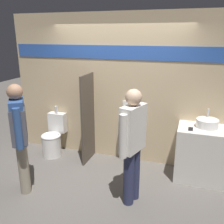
% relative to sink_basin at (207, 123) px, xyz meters
% --- Properties ---
extents(ground_plane, '(16.00, 16.00, 0.00)m').
position_rel_sink_basin_xyz_m(ground_plane, '(-1.55, -0.33, -0.97)').
color(ground_plane, '#5B5651').
extents(display_wall, '(4.27, 0.07, 2.70)m').
position_rel_sink_basin_xyz_m(display_wall, '(-1.55, 0.27, 0.39)').
color(display_wall, tan).
rests_on(display_wall, ground_plane).
extents(sink_counter, '(0.97, 0.59, 0.90)m').
position_rel_sink_basin_xyz_m(sink_counter, '(0.05, -0.06, -0.52)').
color(sink_counter, silver).
rests_on(sink_counter, ground_plane).
extents(sink_basin, '(0.35, 0.35, 0.27)m').
position_rel_sink_basin_xyz_m(sink_basin, '(0.00, 0.00, 0.00)').
color(sink_basin, white).
rests_on(sink_basin, sink_counter).
extents(cell_phone, '(0.07, 0.14, 0.01)m').
position_rel_sink_basin_xyz_m(cell_phone, '(-0.24, -0.18, -0.06)').
color(cell_phone, black).
rests_on(cell_phone, sink_counter).
extents(divider_near_counter, '(0.03, 0.55, 1.66)m').
position_rel_sink_basin_xyz_m(divider_near_counter, '(-2.06, -0.04, -0.14)').
color(divider_near_counter, '#4C4238').
rests_on(divider_near_counter, ground_plane).
extents(urinal_near_counter, '(0.36, 0.30, 1.21)m').
position_rel_sink_basin_xyz_m(urinal_near_counter, '(-1.30, 0.09, -0.15)').
color(urinal_near_counter, silver).
rests_on(urinal_near_counter, ground_plane).
extents(toilet, '(0.39, 0.55, 0.96)m').
position_rel_sink_basin_xyz_m(toilet, '(-2.82, -0.06, -0.64)').
color(toilet, white).
rests_on(toilet, ground_plane).
extents(person_in_vest, '(0.44, 0.49, 1.67)m').
position_rel_sink_basin_xyz_m(person_in_vest, '(-2.61, -1.26, 0.00)').
color(person_in_vest, gray).
rests_on(person_in_vest, ground_plane).
extents(person_with_lanyard, '(0.30, 0.56, 1.66)m').
position_rel_sink_basin_xyz_m(person_with_lanyard, '(-0.98, -0.99, -0.05)').
color(person_with_lanyard, '#282D4C').
rests_on(person_with_lanyard, ground_plane).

